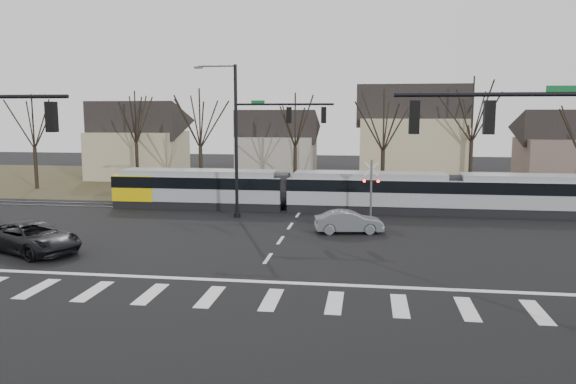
# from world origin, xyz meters

# --- Properties ---
(ground) EXTENTS (140.00, 140.00, 0.00)m
(ground) POSITION_xyz_m (0.00, 0.00, 0.00)
(ground) COLOR black
(grass_verge) EXTENTS (140.00, 28.00, 0.01)m
(grass_verge) POSITION_xyz_m (0.00, 32.00, 0.01)
(grass_verge) COLOR #38331E
(grass_verge) RESTS_ON ground
(crosswalk) EXTENTS (27.00, 2.60, 0.01)m
(crosswalk) POSITION_xyz_m (0.00, -4.00, 0.01)
(crosswalk) COLOR silver
(crosswalk) RESTS_ON ground
(stop_line) EXTENTS (28.00, 0.35, 0.01)m
(stop_line) POSITION_xyz_m (0.00, -1.80, 0.01)
(stop_line) COLOR silver
(stop_line) RESTS_ON ground
(lane_dashes) EXTENTS (0.18, 30.00, 0.01)m
(lane_dashes) POSITION_xyz_m (0.00, 16.00, 0.01)
(lane_dashes) COLOR silver
(lane_dashes) RESTS_ON ground
(rail_pair) EXTENTS (90.00, 1.52, 0.06)m
(rail_pair) POSITION_xyz_m (0.00, 15.80, 0.03)
(rail_pair) COLOR #59595E
(rail_pair) RESTS_ON ground
(tram) EXTENTS (37.32, 2.77, 2.83)m
(tram) POSITION_xyz_m (4.74, 16.00, 1.54)
(tram) COLOR gray
(tram) RESTS_ON ground
(sedan) EXTENTS (2.79, 4.51, 1.33)m
(sedan) POSITION_xyz_m (3.70, 8.52, 0.66)
(sedan) COLOR slate
(sedan) RESTS_ON ground
(suv) EXTENTS (6.89, 7.61, 1.56)m
(suv) POSITION_xyz_m (-12.04, 1.48, 0.78)
(suv) COLOR black
(suv) RESTS_ON ground
(signal_pole_near_right) EXTENTS (6.72, 0.44, 8.00)m
(signal_pole_near_right) POSITION_xyz_m (10.11, -6.00, 5.17)
(signal_pole_near_right) COLOR black
(signal_pole_near_right) RESTS_ON ground
(signal_pole_far) EXTENTS (9.28, 0.44, 10.20)m
(signal_pole_far) POSITION_xyz_m (-2.41, 12.50, 5.70)
(signal_pole_far) COLOR black
(signal_pole_far) RESTS_ON ground
(rail_crossing_signal) EXTENTS (1.08, 0.36, 4.00)m
(rail_crossing_signal) POSITION_xyz_m (5.00, 12.79, 1.89)
(rail_crossing_signal) COLOR #59595B
(rail_crossing_signal) RESTS_ON ground
(tree_row) EXTENTS (59.20, 7.20, 10.00)m
(tree_row) POSITION_xyz_m (2.00, 26.00, 5.00)
(tree_row) COLOR black
(tree_row) RESTS_ON ground
(house_a) EXTENTS (9.72, 8.64, 8.60)m
(house_a) POSITION_xyz_m (-20.00, 34.00, 4.46)
(house_a) COLOR tan
(house_a) RESTS_ON ground
(house_b) EXTENTS (8.64, 7.56, 7.65)m
(house_b) POSITION_xyz_m (-5.00, 36.00, 3.97)
(house_b) COLOR gray
(house_b) RESTS_ON ground
(house_c) EXTENTS (10.80, 8.64, 10.10)m
(house_c) POSITION_xyz_m (9.00, 33.00, 5.23)
(house_c) COLOR tan
(house_c) RESTS_ON ground
(house_d) EXTENTS (8.64, 7.56, 7.65)m
(house_d) POSITION_xyz_m (24.00, 35.00, 3.97)
(house_d) COLOR brown
(house_d) RESTS_ON ground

